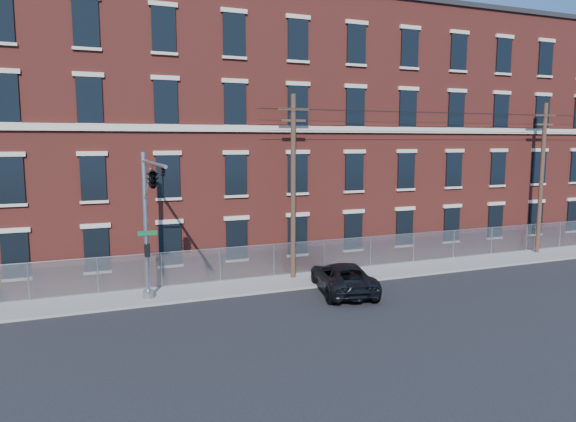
% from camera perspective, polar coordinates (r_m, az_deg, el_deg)
% --- Properties ---
extents(ground, '(140.00, 140.00, 0.00)m').
position_cam_1_polar(ground, '(23.97, 1.25, -11.00)').
color(ground, black).
rests_on(ground, ground).
extents(sidewalk, '(65.00, 3.00, 0.12)m').
position_cam_1_polar(sidewalk, '(34.15, 16.74, -5.59)').
color(sidewalk, gray).
rests_on(sidewalk, ground).
extents(mill_building, '(55.30, 14.32, 16.30)m').
position_cam_1_polar(mill_building, '(40.64, 9.25, 8.18)').
color(mill_building, maroon).
rests_on(mill_building, ground).
extents(chain_link_fence, '(59.06, 0.06, 1.85)m').
position_cam_1_polar(chain_link_fence, '(34.94, 15.48, -3.57)').
color(chain_link_fence, '#A5A8AD').
rests_on(chain_link_fence, ground).
extents(traffic_signal_mast, '(0.90, 6.75, 7.00)m').
position_cam_1_polar(traffic_signal_mast, '(23.37, -14.55, 1.82)').
color(traffic_signal_mast, '#9EA0A5').
rests_on(traffic_signal_mast, ground).
extents(utility_pole_near, '(1.80, 0.28, 10.00)m').
position_cam_1_polar(utility_pole_near, '(28.76, 0.57, 2.98)').
color(utility_pole_near, '#4A3225').
rests_on(utility_pole_near, ground).
extents(utility_pole_mid, '(1.80, 0.28, 10.00)m').
position_cam_1_polar(utility_pole_mid, '(39.30, 25.67, 3.46)').
color(utility_pole_mid, '#4A3225').
rests_on(utility_pole_mid, ground).
extents(overhead_wires, '(40.00, 0.62, 0.62)m').
position_cam_1_polar(overhead_wires, '(39.26, 25.98, 8.97)').
color(overhead_wires, black).
rests_on(overhead_wires, ground).
extents(pickup_truck, '(3.68, 5.90, 1.52)m').
position_cam_1_polar(pickup_truck, '(27.18, 5.93, -7.12)').
color(pickup_truck, black).
rests_on(pickup_truck, ground).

